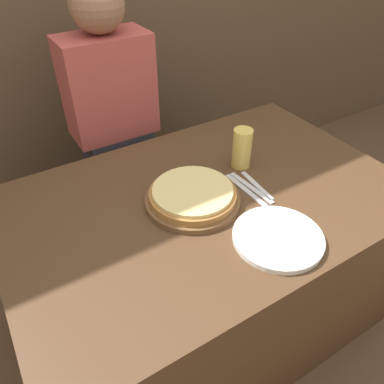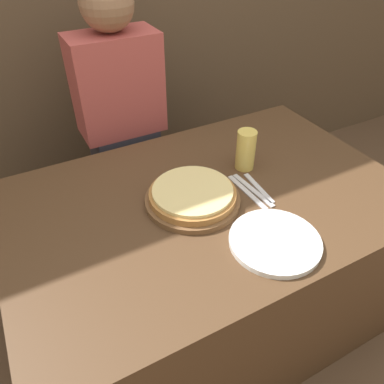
{
  "view_description": "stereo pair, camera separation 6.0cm",
  "coord_description": "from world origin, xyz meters",
  "px_view_note": "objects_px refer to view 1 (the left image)",
  "views": [
    {
      "loc": [
        -0.58,
        -0.83,
        1.52
      ],
      "look_at": [
        -0.06,
        0.0,
        0.75
      ],
      "focal_mm": 35.0,
      "sensor_mm": 36.0,
      "label": 1
    },
    {
      "loc": [
        -0.52,
        -0.86,
        1.52
      ],
      "look_at": [
        -0.06,
        0.0,
        0.75
      ],
      "focal_mm": 35.0,
      "sensor_mm": 36.0,
      "label": 2
    }
  ],
  "objects_px": {
    "spoon": "(257,185)",
    "pizza_on_board": "(192,195)",
    "fork": "(246,190)",
    "diner_person": "(116,138)",
    "dinner_knife": "(251,188)",
    "beer_glass": "(242,147)",
    "dinner_plate": "(278,238)"
  },
  "relations": [
    {
      "from": "pizza_on_board",
      "to": "diner_person",
      "type": "bearing_deg",
      "value": 92.19
    },
    {
      "from": "fork",
      "to": "diner_person",
      "type": "distance_m",
      "value": 0.71
    },
    {
      "from": "fork",
      "to": "spoon",
      "type": "bearing_deg",
      "value": 0.0
    },
    {
      "from": "pizza_on_board",
      "to": "dinner_plate",
      "type": "height_order",
      "value": "pizza_on_board"
    },
    {
      "from": "dinner_plate",
      "to": "fork",
      "type": "bearing_deg",
      "value": 74.33
    },
    {
      "from": "beer_glass",
      "to": "dinner_knife",
      "type": "relative_size",
      "value": 0.71
    },
    {
      "from": "pizza_on_board",
      "to": "spoon",
      "type": "relative_size",
      "value": 1.76
    },
    {
      "from": "pizza_on_board",
      "to": "fork",
      "type": "distance_m",
      "value": 0.2
    },
    {
      "from": "dinner_plate",
      "to": "beer_glass",
      "type": "bearing_deg",
      "value": 68.49
    },
    {
      "from": "pizza_on_board",
      "to": "dinner_knife",
      "type": "xyz_separation_m",
      "value": [
        0.22,
        -0.05,
        -0.02
      ]
    },
    {
      "from": "beer_glass",
      "to": "fork",
      "type": "relative_size",
      "value": 0.71
    },
    {
      "from": "spoon",
      "to": "diner_person",
      "type": "height_order",
      "value": "diner_person"
    },
    {
      "from": "dinner_plate",
      "to": "dinner_knife",
      "type": "distance_m",
      "value": 0.26
    },
    {
      "from": "beer_glass",
      "to": "pizza_on_board",
      "type": "bearing_deg",
      "value": -162.36
    },
    {
      "from": "beer_glass",
      "to": "dinner_plate",
      "type": "xyz_separation_m",
      "value": [
        -0.15,
        -0.38,
        -0.07
      ]
    },
    {
      "from": "fork",
      "to": "dinner_knife",
      "type": "bearing_deg",
      "value": -0.0
    },
    {
      "from": "spoon",
      "to": "pizza_on_board",
      "type": "bearing_deg",
      "value": 168.45
    },
    {
      "from": "beer_glass",
      "to": "dinner_knife",
      "type": "height_order",
      "value": "beer_glass"
    },
    {
      "from": "spoon",
      "to": "dinner_knife",
      "type": "bearing_deg",
      "value": -180.0
    },
    {
      "from": "beer_glass",
      "to": "dinner_plate",
      "type": "height_order",
      "value": "beer_glass"
    },
    {
      "from": "diner_person",
      "to": "dinner_plate",
      "type": "bearing_deg",
      "value": -80.81
    },
    {
      "from": "dinner_knife",
      "to": "beer_glass",
      "type": "bearing_deg",
      "value": 67.65
    },
    {
      "from": "pizza_on_board",
      "to": "beer_glass",
      "type": "distance_m",
      "value": 0.29
    },
    {
      "from": "fork",
      "to": "diner_person",
      "type": "bearing_deg",
      "value": 107.74
    },
    {
      "from": "beer_glass",
      "to": "dinner_plate",
      "type": "relative_size",
      "value": 0.56
    },
    {
      "from": "spoon",
      "to": "diner_person",
      "type": "distance_m",
      "value": 0.73
    },
    {
      "from": "pizza_on_board",
      "to": "dinner_knife",
      "type": "bearing_deg",
      "value": -12.84
    },
    {
      "from": "diner_person",
      "to": "fork",
      "type": "bearing_deg",
      "value": -72.26
    },
    {
      "from": "pizza_on_board",
      "to": "beer_glass",
      "type": "xyz_separation_m",
      "value": [
        0.27,
        0.09,
        0.06
      ]
    },
    {
      "from": "pizza_on_board",
      "to": "fork",
      "type": "bearing_deg",
      "value": -14.45
    },
    {
      "from": "dinner_knife",
      "to": "diner_person",
      "type": "xyz_separation_m",
      "value": [
        -0.24,
        0.67,
        -0.06
      ]
    },
    {
      "from": "fork",
      "to": "spoon",
      "type": "xyz_separation_m",
      "value": [
        0.05,
        0.0,
        0.0
      ]
    }
  ]
}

